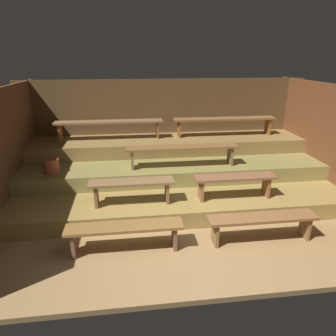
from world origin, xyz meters
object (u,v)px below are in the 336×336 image
at_px(bench_floor_left, 125,230).
at_px(bench_middle_center, 182,150).
at_px(bench_lower_left, 132,186).
at_px(bench_upper_right, 225,121).
at_px(pail_middle, 51,166).
at_px(bench_floor_right, 262,221).
at_px(bench_lower_right, 235,180).
at_px(bench_upper_left, 109,124).

height_order(bench_floor_left, bench_middle_center, bench_middle_center).
xyz_separation_m(bench_lower_left, bench_upper_right, (2.33, 2.23, 0.65)).
height_order(bench_floor_left, pail_middle, pail_middle).
distance_m(bench_floor_left, bench_floor_right, 2.15).
bearing_deg(bench_upper_right, bench_middle_center, -135.20).
xyz_separation_m(bench_floor_right, bench_lower_left, (-2.01, 0.97, 0.30)).
relative_size(bench_lower_left, bench_upper_right, 0.59).
height_order(bench_floor_right, bench_lower_right, bench_lower_right).
bearing_deg(pail_middle, bench_middle_center, 1.17).
distance_m(bench_upper_right, pail_middle, 4.13).
distance_m(bench_lower_right, bench_upper_left, 3.29).
xyz_separation_m(bench_floor_left, bench_lower_left, (0.14, 0.97, 0.30)).
distance_m(bench_lower_left, pail_middle, 1.80).
distance_m(bench_middle_center, bench_upper_right, 1.81).
distance_m(bench_lower_left, bench_upper_left, 2.37).
distance_m(bench_floor_right, bench_upper_left, 4.16).
bearing_deg(bench_middle_center, bench_lower_right, -50.41).
bearing_deg(bench_upper_left, bench_upper_right, 0.00).
bearing_deg(bench_upper_right, bench_floor_left, -127.63).
height_order(bench_floor_right, pail_middle, pail_middle).
relative_size(bench_lower_left, bench_middle_center, 0.65).
distance_m(bench_floor_right, bench_lower_left, 2.25).
bearing_deg(bench_lower_right, bench_upper_right, 78.45).
bearing_deg(pail_middle, bench_floor_left, -53.39).
xyz_separation_m(bench_floor_right, bench_middle_center, (-0.95, 1.95, 0.64)).
relative_size(bench_floor_right, bench_upper_right, 0.70).
height_order(bench_floor_left, bench_lower_right, bench_lower_right).
height_order(bench_lower_right, pail_middle, pail_middle).
distance_m(bench_upper_left, pail_middle, 1.78).
bearing_deg(bench_middle_center, bench_lower_left, -137.47).
bearing_deg(pail_middle, bench_upper_left, 50.27).
bearing_deg(bench_floor_right, bench_middle_center, 115.93).
relative_size(bench_lower_right, bench_upper_left, 0.59).
relative_size(bench_floor_left, bench_lower_left, 1.17).
xyz_separation_m(bench_floor_left, bench_middle_center, (1.20, 1.95, 0.64)).
relative_size(bench_floor_left, pail_middle, 5.81).
relative_size(bench_floor_right, bench_lower_right, 1.17).
bearing_deg(pail_middle, bench_floor_right, -28.03).
distance_m(bench_floor_left, bench_middle_center, 2.38).
xyz_separation_m(bench_lower_left, bench_lower_right, (1.87, 0.00, 0.00)).
bearing_deg(bench_floor_left, pail_middle, 126.61).
distance_m(bench_lower_right, pail_middle, 3.54).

